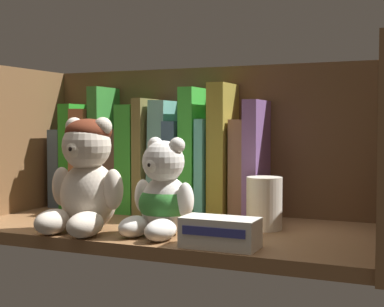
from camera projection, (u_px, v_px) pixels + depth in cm
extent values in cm
cube|color=brown|center=(174.00, 232.00, 94.35)|extent=(67.77, 31.93, 2.00)
cube|color=brown|center=(211.00, 145.00, 108.76)|extent=(70.17, 1.20, 29.84)
cube|color=brown|center=(10.00, 146.00, 107.58)|extent=(1.60, 34.33, 29.84)
cube|color=slate|center=(68.00, 167.00, 118.54)|extent=(2.61, 10.40, 15.87)
cube|color=#279425|center=(80.00, 155.00, 117.15)|extent=(2.75, 11.36, 21.03)
cube|color=#985D3B|center=(95.00, 158.00, 115.76)|extent=(3.74, 13.56, 20.02)
cube|color=#368634|center=(108.00, 148.00, 114.32)|extent=(2.29, 11.77, 24.27)
cube|color=brown|center=(123.00, 169.00, 113.18)|extent=(3.55, 11.92, 16.10)
cube|color=green|center=(140.00, 158.00, 111.47)|extent=(3.48, 13.86, 20.64)
cube|color=olive|center=(154.00, 155.00, 110.17)|extent=(1.95, 14.59, 21.77)
cube|color=#73B8B0|center=(168.00, 157.00, 108.96)|extent=(3.94, 11.79, 21.49)
cube|color=#3A5A78|center=(184.00, 167.00, 107.72)|extent=(2.53, 14.27, 17.52)
cube|color=green|center=(199.00, 152.00, 106.31)|extent=(2.79, 13.06, 23.64)
cube|color=#5ABEB2|center=(212.00, 167.00, 105.40)|extent=(1.63, 13.31, 17.93)
cube|color=olive|center=(226.00, 150.00, 104.09)|extent=(3.15, 11.91, 24.33)
cube|color=#94664C|center=(243.00, 168.00, 102.90)|extent=(2.73, 9.32, 17.83)
cube|color=#845A98|center=(260.00, 160.00, 101.58)|extent=(2.54, 12.85, 21.21)
ellipsoid|color=beige|center=(89.00, 196.00, 90.29)|extent=(9.35, 8.58, 10.99)
sphere|color=beige|center=(87.00, 146.00, 89.37)|extent=(7.82, 7.82, 7.82)
sphere|color=beige|center=(74.00, 126.00, 90.88)|extent=(2.93, 2.93, 2.93)
sphere|color=beige|center=(103.00, 126.00, 88.54)|extent=(2.93, 2.93, 2.93)
sphere|color=beige|center=(76.00, 149.00, 86.89)|extent=(2.93, 2.93, 2.93)
sphere|color=black|center=(72.00, 149.00, 85.96)|extent=(1.03, 1.03, 1.03)
ellipsoid|color=beige|center=(53.00, 222.00, 87.05)|extent=(4.60, 7.45, 3.91)
ellipsoid|color=beige|center=(85.00, 225.00, 84.47)|extent=(4.60, 7.45, 3.91)
ellipsoid|color=beige|center=(62.00, 186.00, 91.84)|extent=(3.26, 3.26, 6.35)
ellipsoid|color=beige|center=(113.00, 189.00, 87.61)|extent=(3.26, 3.26, 6.35)
ellipsoid|color=#5C2614|center=(88.00, 132.00, 89.76)|extent=(7.43, 7.43, 4.30)
ellipsoid|color=white|center=(165.00, 205.00, 86.70)|extent=(7.76, 7.12, 9.13)
sphere|color=white|center=(163.00, 162.00, 85.98)|extent=(6.49, 6.49, 6.49)
sphere|color=white|center=(154.00, 145.00, 87.53)|extent=(2.43, 2.43, 2.43)
sphere|color=white|center=(177.00, 145.00, 84.91)|extent=(2.43, 2.43, 2.43)
sphere|color=white|center=(154.00, 165.00, 84.13)|extent=(2.43, 2.43, 2.43)
sphere|color=black|center=(150.00, 165.00, 83.43)|extent=(0.85, 0.85, 0.85)
ellipsoid|color=white|center=(134.00, 227.00, 84.77)|extent=(4.79, 6.69, 3.24)
ellipsoid|color=white|center=(161.00, 230.00, 81.88)|extent=(4.79, 6.69, 3.24)
ellipsoid|color=white|center=(143.00, 196.00, 88.64)|extent=(3.11, 3.11, 5.27)
ellipsoid|color=white|center=(185.00, 200.00, 83.90)|extent=(3.11, 3.11, 5.27)
ellipsoid|color=#398937|center=(165.00, 204.00, 86.69)|extent=(8.40, 7.76, 6.39)
cylinder|color=silver|center=(264.00, 203.00, 91.12)|extent=(5.78, 5.78, 8.48)
cube|color=silver|center=(220.00, 233.00, 77.56)|extent=(10.60, 5.11, 4.20)
cube|color=#33388C|center=(213.00, 232.00, 75.13)|extent=(9.01, 0.16, 1.18)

